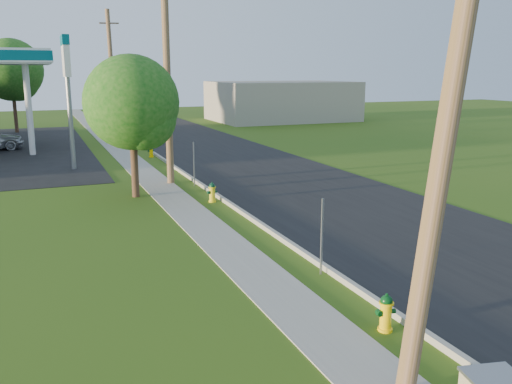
% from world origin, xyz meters
% --- Properties ---
extents(ground_plane, '(140.00, 140.00, 0.00)m').
position_xyz_m(ground_plane, '(0.00, 0.00, 0.00)').
color(ground_plane, '#2F5213').
rests_on(ground_plane, ground).
extents(road, '(8.00, 120.00, 0.02)m').
position_xyz_m(road, '(4.50, 10.00, 0.01)').
color(road, black).
rests_on(road, ground).
extents(curb, '(0.15, 120.00, 0.15)m').
position_xyz_m(curb, '(0.50, 10.00, 0.07)').
color(curb, '#9A988D').
rests_on(curb, ground).
extents(sidewalk, '(1.50, 120.00, 0.03)m').
position_xyz_m(sidewalk, '(-1.25, 10.00, 0.01)').
color(sidewalk, gray).
rests_on(sidewalk, ground).
extents(utility_pole_near, '(1.40, 0.32, 9.48)m').
position_xyz_m(utility_pole_near, '(-0.60, -1.00, 4.80)').
color(utility_pole_near, brown).
rests_on(utility_pole_near, ground).
extents(utility_pole_mid, '(1.40, 0.32, 9.80)m').
position_xyz_m(utility_pole_mid, '(-0.60, 17.00, 4.95)').
color(utility_pole_mid, brown).
rests_on(utility_pole_mid, ground).
extents(utility_pole_far, '(1.40, 0.32, 9.50)m').
position_xyz_m(utility_pole_far, '(-0.60, 35.00, 4.80)').
color(utility_pole_far, brown).
rests_on(utility_pole_far, ground).
extents(sign_post_near, '(0.05, 0.04, 2.00)m').
position_xyz_m(sign_post_near, '(0.25, 4.20, 1.00)').
color(sign_post_near, gray).
rests_on(sign_post_near, ground).
extents(sign_post_mid, '(0.05, 0.04, 2.00)m').
position_xyz_m(sign_post_mid, '(0.25, 16.00, 1.00)').
color(sign_post_mid, gray).
rests_on(sign_post_mid, ground).
extents(sign_post_far, '(0.05, 0.04, 2.00)m').
position_xyz_m(sign_post_far, '(0.25, 28.20, 1.00)').
color(sign_post_far, gray).
rests_on(sign_post_far, ground).
extents(price_pylon, '(0.34, 2.04, 6.85)m').
position_xyz_m(price_pylon, '(-4.50, 22.50, 5.43)').
color(price_pylon, gray).
rests_on(price_pylon, ground).
extents(distant_building, '(14.00, 10.00, 4.00)m').
position_xyz_m(distant_building, '(18.00, 45.00, 2.00)').
color(distant_building, gray).
rests_on(distant_building, ground).
extents(tree_verge, '(3.81, 3.81, 5.77)m').
position_xyz_m(tree_verge, '(-2.49, 14.78, 3.71)').
color(tree_verge, '#3B281C').
rests_on(tree_verge, ground).
extents(tree_lot, '(5.10, 5.10, 7.73)m').
position_xyz_m(tree_lot, '(-7.58, 42.50, 4.98)').
color(tree_lot, '#3B281C').
rests_on(tree_lot, ground).
extents(hydrant_near, '(0.41, 0.37, 0.80)m').
position_xyz_m(hydrant_near, '(-0.06, 0.99, 0.39)').
color(hydrant_near, yellow).
rests_on(hydrant_near, ground).
extents(hydrant_mid, '(0.42, 0.37, 0.80)m').
position_xyz_m(hydrant_mid, '(0.06, 12.76, 0.39)').
color(hydrant_mid, yellow).
rests_on(hydrant_mid, ground).
extents(hydrant_far, '(0.40, 0.36, 0.78)m').
position_xyz_m(hydrant_far, '(0.12, 25.05, 0.38)').
color(hydrant_far, '#FFC700').
rests_on(hydrant_far, ground).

